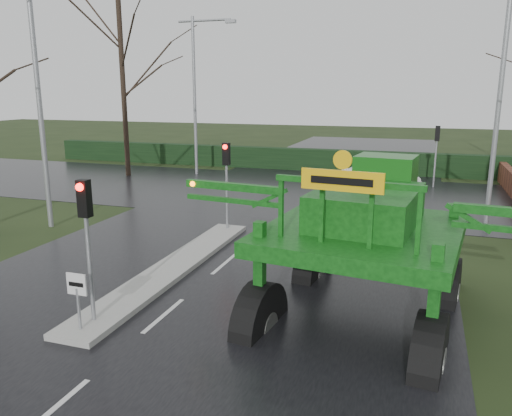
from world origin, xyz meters
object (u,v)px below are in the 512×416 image
(traffic_signal_mid, at_px, (226,167))
(street_light_left_far, at_px, (199,82))
(street_light_left_near, at_px, (43,76))
(crop_sprayer, at_px, (264,220))
(white_sedan, at_px, (380,189))
(traffic_signal_far, at_px, (437,143))
(street_light_right, at_px, (493,76))
(traffic_signal_near, at_px, (86,221))
(keep_left_sign, at_px, (77,292))

(traffic_signal_mid, xyz_separation_m, street_light_left_far, (-6.89, 12.51, 3.40))
(traffic_signal_mid, distance_m, street_light_left_near, 7.83)
(crop_sprayer, height_order, white_sedan, crop_sprayer)
(traffic_signal_far, height_order, street_light_right, street_light_right)
(traffic_signal_far, distance_m, street_light_right, 8.86)
(traffic_signal_near, relative_size, crop_sprayer, 0.37)
(street_light_left_near, bearing_deg, street_light_right, 20.11)
(street_light_left_far, relative_size, white_sedan, 2.33)
(street_light_right, bearing_deg, traffic_signal_mid, -154.60)
(traffic_signal_mid, relative_size, street_light_left_near, 0.35)
(crop_sprayer, bearing_deg, street_light_left_far, 125.65)
(keep_left_sign, xyz_separation_m, white_sedan, (4.93, 19.95, -1.06))
(traffic_signal_far, bearing_deg, street_light_left_near, 43.63)
(street_light_left_near, height_order, street_light_left_far, same)
(street_light_right, distance_m, crop_sprayer, 13.30)
(street_light_right, distance_m, white_sedan, 9.91)
(traffic_signal_mid, distance_m, crop_sprayer, 7.92)
(traffic_signal_near, xyz_separation_m, traffic_signal_mid, (0.00, 8.50, 0.00))
(traffic_signal_near, distance_m, crop_sprayer, 4.04)
(white_sedan, bearing_deg, street_light_left_near, 122.31)
(crop_sprayer, bearing_deg, street_light_right, 70.42)
(street_light_left_near, height_order, crop_sprayer, street_light_left_near)
(keep_left_sign, xyz_separation_m, crop_sprayer, (3.74, 2.01, 1.48))
(white_sedan, bearing_deg, keep_left_sign, 151.96)
(street_light_left_far, xyz_separation_m, white_sedan, (11.82, -1.55, -5.99))
(keep_left_sign, relative_size, crop_sprayer, 0.14)
(street_light_left_near, bearing_deg, keep_left_sign, -47.41)
(keep_left_sign, relative_size, street_light_right, 0.14)
(traffic_signal_mid, xyz_separation_m, traffic_signal_far, (7.80, 12.52, 0.00))
(street_light_right, xyz_separation_m, white_sedan, (-4.57, 6.45, -5.99))
(keep_left_sign, relative_size, street_light_left_near, 0.14)
(street_light_left_far, height_order, white_sedan, street_light_left_far)
(street_light_left_near, distance_m, white_sedan, 18.18)
(traffic_signal_mid, height_order, street_light_left_far, street_light_left_far)
(traffic_signal_near, relative_size, white_sedan, 0.82)
(street_light_left_near, bearing_deg, traffic_signal_near, -45.47)
(traffic_signal_near, height_order, traffic_signal_mid, same)
(keep_left_sign, distance_m, street_light_right, 17.23)
(keep_left_sign, relative_size, traffic_signal_near, 0.38)
(traffic_signal_mid, bearing_deg, street_light_left_near, -167.79)
(street_light_left_near, distance_m, street_light_right, 17.45)
(traffic_signal_near, xyz_separation_m, traffic_signal_far, (7.80, 21.02, 0.00))
(street_light_right, distance_m, street_light_left_far, 18.24)
(keep_left_sign, relative_size, traffic_signal_mid, 0.38)
(traffic_signal_near, xyz_separation_m, white_sedan, (4.93, 19.45, -2.59))
(traffic_signal_near, relative_size, street_light_right, 0.35)
(keep_left_sign, bearing_deg, traffic_signal_near, 90.00)
(keep_left_sign, height_order, street_light_left_near, street_light_left_near)
(keep_left_sign, distance_m, white_sedan, 20.57)
(traffic_signal_mid, distance_m, street_light_right, 11.05)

